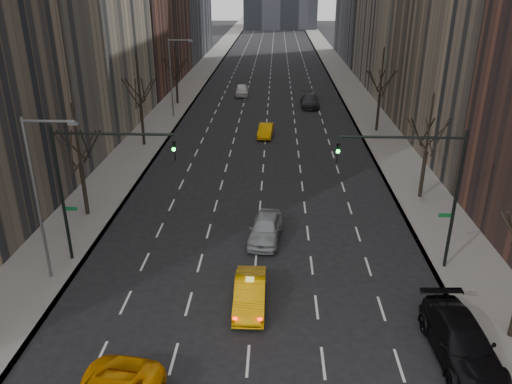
# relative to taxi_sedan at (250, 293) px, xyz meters

# --- Properties ---
(sidewalk_left) EXTENTS (4.50, 320.00, 0.15)m
(sidewalk_left) POSITION_rel_taxi_sedan_xyz_m (-12.13, 62.01, -0.65)
(sidewalk_left) COLOR slate
(sidewalk_left) RESTS_ON ground
(sidewalk_right) EXTENTS (4.50, 320.00, 0.15)m
(sidewalk_right) POSITION_rel_taxi_sedan_xyz_m (12.37, 62.01, -0.65)
(sidewalk_right) COLOR slate
(sidewalk_right) RESTS_ON ground
(tree_lw_b) EXTENTS (3.36, 3.50, 7.82)m
(tree_lw_b) POSITION_rel_taxi_sedan_xyz_m (-11.88, 10.01, 3.00)
(tree_lw_b) COLOR black
(tree_lw_b) RESTS_ON ground
(tree_lw_c) EXTENTS (3.36, 3.50, 8.74)m
(tree_lw_c) POSITION_rel_taxi_sedan_xyz_m (-11.88, 26.01, 3.31)
(tree_lw_c) COLOR black
(tree_lw_c) RESTS_ON ground
(tree_lw_d) EXTENTS (3.36, 3.50, 7.36)m
(tree_lw_d) POSITION_rel_taxi_sedan_xyz_m (-11.88, 44.01, 2.84)
(tree_lw_d) COLOR black
(tree_lw_d) RESTS_ON ground
(tree_rw_b) EXTENTS (3.36, 3.50, 7.82)m
(tree_rw_b) POSITION_rel_taxi_sedan_xyz_m (12.12, 14.01, 3.00)
(tree_rw_b) COLOR black
(tree_rw_b) RESTS_ON ground
(tree_rw_c) EXTENTS (3.36, 3.50, 8.74)m
(tree_rw_c) POSITION_rel_taxi_sedan_xyz_m (12.12, 32.01, 3.31)
(tree_rw_c) COLOR black
(tree_rw_c) RESTS_ON ground
(traffic_mast_left) EXTENTS (6.69, 0.39, 8.00)m
(traffic_mast_left) POSITION_rel_taxi_sedan_xyz_m (-8.99, 4.01, 4.76)
(traffic_mast_left) COLOR black
(traffic_mast_left) RESTS_ON ground
(traffic_mast_right) EXTENTS (6.69, 0.39, 8.00)m
(traffic_mast_right) POSITION_rel_taxi_sedan_xyz_m (9.22, 4.01, 4.76)
(traffic_mast_right) COLOR black
(traffic_mast_right) RESTS_ON ground
(streetlight_near) EXTENTS (2.83, 0.22, 9.00)m
(streetlight_near) POSITION_rel_taxi_sedan_xyz_m (-10.72, 2.01, 4.89)
(streetlight_near) COLOR slate
(streetlight_near) RESTS_ON ground
(streetlight_far) EXTENTS (2.83, 0.22, 9.00)m
(streetlight_far) POSITION_rel_taxi_sedan_xyz_m (-10.72, 37.01, 4.89)
(streetlight_far) COLOR slate
(streetlight_far) RESTS_ON ground
(taxi_sedan) EXTENTS (1.56, 4.40, 1.45)m
(taxi_sedan) POSITION_rel_taxi_sedan_xyz_m (0.00, 0.00, 0.00)
(taxi_sedan) COLOR #E89D04
(taxi_sedan) RESTS_ON ground
(silver_sedan_ahead) EXTENTS (2.40, 4.83, 1.58)m
(silver_sedan_ahead) POSITION_rel_taxi_sedan_xyz_m (0.63, 7.03, 0.07)
(silver_sedan_ahead) COLOR #94979B
(silver_sedan_ahead) RESTS_ON ground
(parked_suv_black) EXTENTS (2.63, 5.94, 1.70)m
(parked_suv_black) POSITION_rel_taxi_sedan_xyz_m (9.32, -3.35, 0.12)
(parked_suv_black) COLOR black
(parked_suv_black) RESTS_ON ground
(far_taxi) EXTENTS (1.74, 4.16, 1.34)m
(far_taxi) POSITION_rel_taxi_sedan_xyz_m (0.14, 29.65, -0.06)
(far_taxi) COLOR #FDAA05
(far_taxi) RESTS_ON ground
(far_suv_grey) EXTENTS (2.28, 5.58, 1.62)m
(far_suv_grey) POSITION_rel_taxi_sedan_xyz_m (5.54, 43.33, 0.09)
(far_suv_grey) COLOR #29292E
(far_suv_grey) RESTS_ON ground
(far_car_white) EXTENTS (1.99, 4.58, 1.54)m
(far_car_white) POSITION_rel_taxi_sedan_xyz_m (-3.74, 49.71, 0.05)
(far_car_white) COLOR white
(far_car_white) RESTS_ON ground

